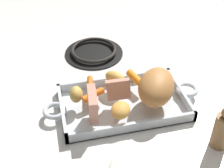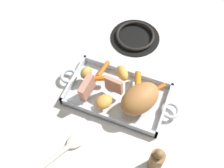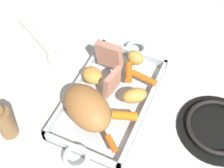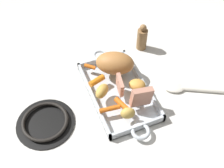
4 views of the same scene
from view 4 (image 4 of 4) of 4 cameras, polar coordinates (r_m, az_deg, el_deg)
ground_plane at (r=0.96m, az=1.30°, el=-1.90°), size 1.75×1.75×0.00m
roasting_dish at (r=0.96m, az=1.31°, el=-1.55°), size 0.43×0.20×0.03m
pork_roast at (r=0.97m, az=0.63°, el=4.48°), size 0.15×0.17×0.08m
roast_slice_outer at (r=0.88m, az=6.27°, el=-2.77°), size 0.03×0.08×0.08m
roast_slice_thick at (r=0.91m, az=1.42°, el=-0.32°), size 0.07×0.02×0.07m
baby_carrot_northeast at (r=0.89m, az=2.15°, el=-4.41°), size 0.07×0.04×0.02m
baby_carrot_long at (r=0.95m, az=-3.26°, el=0.71°), size 0.04×0.06×0.02m
baby_carrot_center_right at (r=0.88m, az=-0.47°, el=-5.30°), size 0.02×0.07×0.02m
baby_carrot_center_left at (r=1.00m, az=-4.72°, el=3.72°), size 0.04×0.04×0.02m
potato_halved at (r=0.85m, az=3.39°, el=-6.23°), size 0.04×0.05×0.04m
potato_whole at (r=0.93m, az=5.39°, el=-0.13°), size 0.07×0.07×0.03m
potato_golden_small at (r=0.91m, az=-2.14°, el=-1.52°), size 0.07×0.07×0.04m
stove_burner_rear at (r=0.91m, az=-14.02°, el=-7.90°), size 0.19×0.19×0.02m
serving_spoon at (r=1.01m, az=16.35°, el=-1.02°), size 0.15×0.25×0.02m
pepper_mill at (r=1.10m, az=6.42°, el=9.70°), size 0.04×0.04×0.12m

